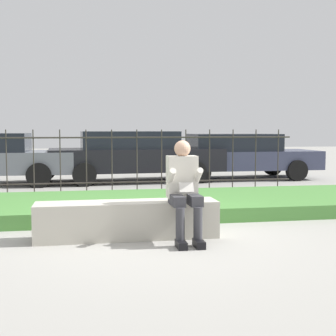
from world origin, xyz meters
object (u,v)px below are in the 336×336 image
(car_parked_right, at_px, (237,155))
(stone_bench, at_px, (127,222))
(person_seated_reader, at_px, (184,186))
(car_parked_center, at_px, (134,155))

(car_parked_right, bearing_deg, stone_bench, -119.45)
(stone_bench, height_order, car_parked_right, car_parked_right)
(person_seated_reader, xyz_separation_m, car_parked_right, (3.12, 7.11, -0.02))
(stone_bench, relative_size, person_seated_reader, 1.85)
(stone_bench, distance_m, person_seated_reader, 0.90)
(person_seated_reader, distance_m, car_parked_right, 7.76)
(person_seated_reader, distance_m, car_parked_center, 6.93)
(person_seated_reader, relative_size, car_parked_center, 0.27)
(stone_bench, relative_size, car_parked_right, 0.53)
(car_parked_center, bearing_deg, car_parked_right, 0.81)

